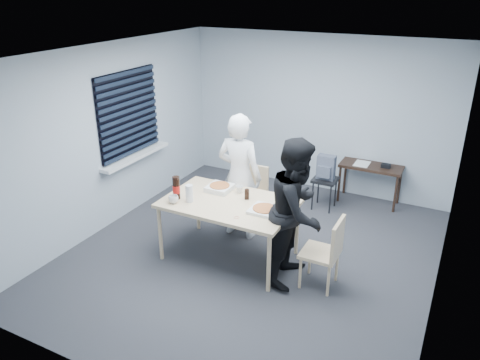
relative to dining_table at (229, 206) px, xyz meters
The scene contains 19 objects.
room 2.16m from the dining_table, 163.31° to the left, with size 5.00×5.00×5.00m.
dining_table is the anchor object (origin of this frame).
chair_far 1.01m from the dining_table, 98.48° to the left, with size 0.42×0.42×0.89m.
chair_right 1.34m from the dining_table, ahead, with size 0.42×0.42×0.89m.
person_white 0.64m from the dining_table, 104.80° to the left, with size 0.65×0.42×1.77m, color silver.
person_black 0.93m from the dining_table, ahead, with size 0.86×0.47×1.77m, color black.
side_table 2.77m from the dining_table, 63.24° to the left, with size 0.97×0.43×0.65m.
stool 2.07m from the dining_table, 71.03° to the left, with size 0.37×0.37×0.51m.
backpack 2.03m from the dining_table, 70.92° to the left, with size 0.27×0.20×0.38m.
pizza_box_a 0.38m from the dining_table, 137.85° to the left, with size 0.31×0.31×0.08m.
pizza_box_b 0.51m from the dining_table, ahead, with size 0.34×0.34×0.05m.
mug_a 0.70m from the dining_table, 149.93° to the right, with size 0.12×0.12×0.10m, color silver.
mug_b 0.32m from the dining_table, 91.07° to the left, with size 0.10×0.10×0.09m, color silver.
cola_glass 0.27m from the dining_table, 45.53° to the left, with size 0.06×0.06×0.14m, color black.
soda_bottle 0.70m from the dining_table, 160.84° to the right, with size 0.09×0.09×0.30m.
plastic_cups 0.52m from the dining_table, 153.67° to the right, with size 0.09×0.09×0.22m, color silver.
rubber_band 0.44m from the dining_table, 50.29° to the right, with size 0.06×0.06×0.00m, color red.
papers 2.69m from the dining_table, 66.05° to the left, with size 0.23×0.31×0.01m, color white.
black_box 2.87m from the dining_table, 59.36° to the left, with size 0.14×0.10×0.06m, color black.
Camera 1 is at (2.28, -4.83, 3.35)m, focal length 35.00 mm.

